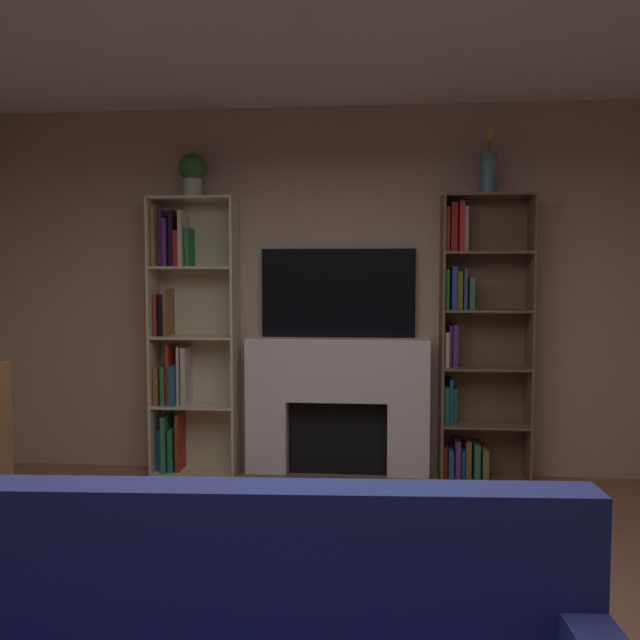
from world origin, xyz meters
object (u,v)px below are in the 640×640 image
Objects in this scene: fireplace at (337,403)px; bookshelf_right at (474,344)px; bookshelf_left at (186,338)px; vase_with_flowers at (488,171)px; tv at (338,293)px; potted_plant at (192,172)px.

bookshelf_right is (1.03, 0.02, 0.47)m from fireplace.
bookshelf_left is (-1.19, 0.02, 0.49)m from fireplace.
fireplace is 3.11× the size of vase_with_flowers.
tv is 1.45m from potted_plant.
vase_with_flowers is (1.11, -0.12, 0.90)m from tv.
bookshelf_right is at bearing -4.03° from tv.
tv is 1.43m from vase_with_flowers.
tv is at bearing 90.00° from fireplace.
bookshelf_right is at bearing 1.26° from potted_plant.
tv is at bearing 6.17° from potted_plant.
bookshelf_left is 2.22m from bookshelf_right.
fireplace is at bearing -90.00° from tv.
bookshelf_right is 2.50m from potted_plant.
fireplace is 1.29m from bookshelf_left.
tv is at bearing 175.97° from bookshelf_right.
vase_with_flowers is (2.22, -0.00, -0.02)m from potted_plant.
bookshelf_left reaches higher than tv.
fireplace is at bearing -0.75° from bookshelf_left.
tv is 3.56× the size of potted_plant.
potted_plant is at bearing -28.74° from bookshelf_left.
tv is 1.24m from bookshelf_left.
fireplace is 2.07m from vase_with_flowers.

